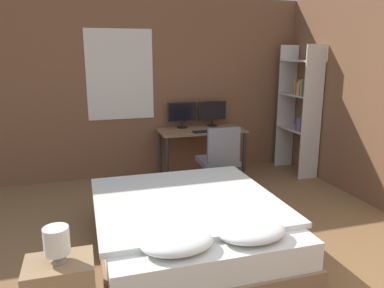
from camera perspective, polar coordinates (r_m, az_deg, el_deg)
wall_back at (r=5.88m, az=-3.24°, el=8.53°), size 12.00×0.08×2.70m
bed at (r=3.68m, az=-0.44°, el=-12.55°), size 1.73×1.99×0.59m
bedside_lamp at (r=2.79m, az=-19.94°, el=-13.74°), size 0.18×0.18×0.25m
desk at (r=5.73m, az=1.46°, el=1.26°), size 1.30×0.62×0.75m
monitor_left at (r=5.79m, az=-1.49°, el=4.71°), size 0.46×0.16×0.40m
monitor_right at (r=5.94m, az=3.11°, el=4.92°), size 0.46×0.16×0.40m
keyboard at (r=5.51m, az=2.13°, el=1.92°), size 0.39×0.13×0.02m
computer_mouse at (r=5.60m, az=4.90°, el=2.17°), size 0.07×0.05×0.04m
office_chair at (r=5.09m, az=4.12°, el=-3.33°), size 0.52×0.52×0.95m
bookshelf at (r=6.05m, az=16.36°, el=5.81°), size 0.32×0.75×2.01m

